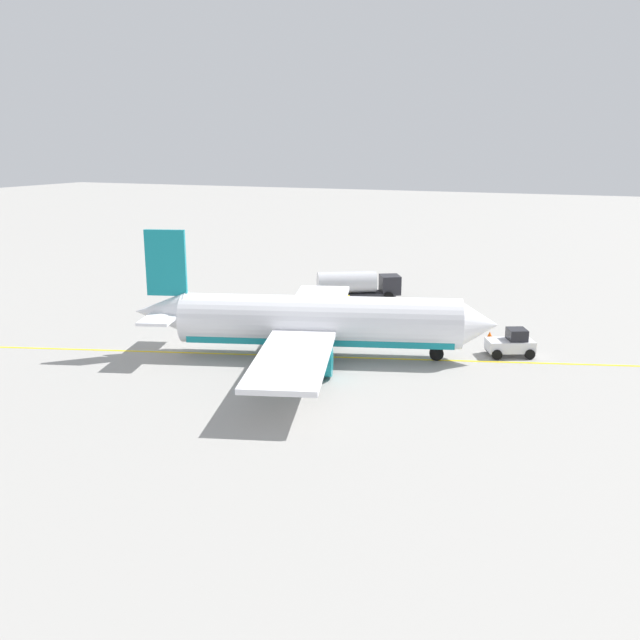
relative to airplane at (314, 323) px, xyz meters
The scene contains 7 objects.
ground_plane 2.81m from the airplane, 17.17° to the left, with size 400.00×400.00×0.00m, color #9E9B96.
airplane is the anchor object (origin of this frame).
fuel_tanker 21.00m from the airplane, 100.98° to the left, with size 9.59×6.90×3.15m.
pushback_tug 15.73m from the airplane, 23.83° to the left, with size 4.11×3.52×2.20m.
refueling_worker 16.73m from the airplane, 101.96° to the left, with size 0.51×0.61×1.71m.
safety_cone_nose 16.34m from the airplane, 42.76° to the left, with size 0.52×0.52×0.58m, color #F2590F.
taxi_line_marking 2.80m from the airplane, 17.17° to the left, with size 61.61×0.30×0.01m, color yellow.
Camera 1 is at (20.54, -48.62, 16.33)m, focal length 39.14 mm.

